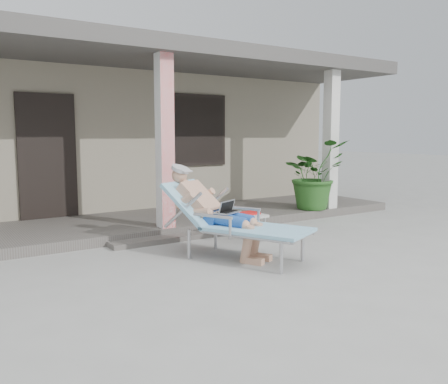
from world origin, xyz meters
TOP-DOWN VIEW (x-y plane):
  - ground at (0.00, 0.00)m, footprint 60.00×60.00m
  - house at (0.00, 6.50)m, footprint 10.40×5.40m
  - porch_deck at (0.00, 3.00)m, footprint 10.00×2.00m
  - porch_overhang at (0.00, 2.95)m, footprint 10.00×2.30m
  - porch_step at (0.00, 1.85)m, footprint 2.00×0.30m
  - lounger at (0.09, 0.65)m, footprint 1.47×2.00m
  - side_table at (0.89, 1.26)m, footprint 0.49×0.49m
  - potted_palm at (3.17, 2.25)m, footprint 1.19×1.03m

SIDE VIEW (x-z plane):
  - ground at x=0.00m, z-range 0.00..0.00m
  - porch_step at x=0.00m, z-range 0.00..0.07m
  - porch_deck at x=0.00m, z-range 0.00..0.15m
  - side_table at x=0.89m, z-range 0.14..0.57m
  - lounger at x=0.09m, z-range 0.15..1.41m
  - potted_palm at x=3.17m, z-range 0.15..1.47m
  - house at x=0.00m, z-range 0.02..3.32m
  - porch_overhang at x=0.00m, z-range 1.36..4.21m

